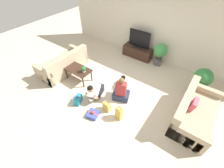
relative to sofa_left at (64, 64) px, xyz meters
name	(u,v)px	position (x,y,z in m)	size (l,w,h in m)	color
ground_plane	(118,91)	(2.38, 0.29, -0.29)	(16.00, 16.00, 0.00)	beige
wall_back	(156,29)	(2.38, 2.92, 1.01)	(8.40, 0.06, 2.60)	beige
sofa_left	(64,64)	(0.00, 0.00, 0.00)	(0.93, 1.91, 0.84)	tan
sofa_right	(194,112)	(4.76, 0.60, 0.00)	(0.93, 1.91, 0.84)	tan
coffee_table	(78,70)	(0.85, -0.04, 0.12)	(0.98, 0.55, 0.48)	#382319
tv_console	(138,52)	(1.88, 2.61, -0.06)	(1.29, 0.47, 0.47)	#382319
tv	(139,40)	(1.88, 2.61, 0.52)	(0.94, 0.20, 0.75)	black
potted_plant_corner_right	(203,78)	(4.61, 1.90, 0.27)	(0.59, 0.59, 0.91)	#4C4C51
potted_plant_back_right	(160,52)	(2.87, 2.56, 0.31)	(0.53, 0.53, 0.94)	#4C4C51
person_kneeling	(95,90)	(1.95, -0.39, 0.04)	(0.50, 0.80, 0.77)	#23232D
person_sitting	(121,91)	(2.66, 0.07, 0.02)	(0.62, 0.59, 0.91)	#283351
dog	(122,81)	(2.34, 0.61, -0.08)	(0.25, 0.54, 0.33)	black
gift_box_a	(93,114)	(2.36, -1.00, -0.23)	(0.38, 0.39, 0.20)	#3D51BC
gift_box_b	(78,100)	(1.64, -0.88, -0.17)	(0.27, 0.37, 0.31)	teal
gift_bag_a	(119,113)	(3.03, -0.62, -0.07)	(0.23, 0.16, 0.46)	#E5B74C
gift_bag_b	(107,107)	(2.57, -0.59, -0.14)	(0.25, 0.17, 0.32)	#E5B74C
tabletop_plant	(84,69)	(1.15, -0.02, 0.30)	(0.17, 0.17, 0.22)	beige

